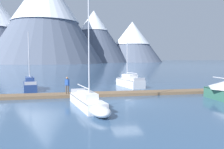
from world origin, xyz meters
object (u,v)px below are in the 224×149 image
Objects in this scene: sailboat_nearest_berth at (30,85)px; person_on_dock at (67,84)px; sailboat_second_berth at (89,102)px; sailboat_mid_dock_port at (128,82)px.

sailboat_nearest_berth reaches higher than person_on_dock.
sailboat_nearest_berth is 4.15× the size of person_on_dock.
sailboat_nearest_berth is at bearing 116.14° from sailboat_second_berth.
sailboat_nearest_berth is 12.63m from sailboat_mid_dock_port.
sailboat_mid_dock_port reaches higher than person_on_dock.
person_on_dock is at bearing -55.54° from sailboat_nearest_berth.
sailboat_mid_dock_port is at bearing 61.25° from sailboat_second_berth.
person_on_dock is (4.33, -6.32, 0.65)m from sailboat_nearest_berth.
sailboat_second_berth reaches higher than sailboat_mid_dock_port.
sailboat_second_berth is (5.82, -11.87, -0.10)m from sailboat_nearest_berth.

